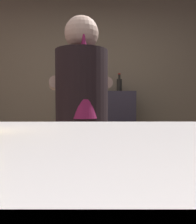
{
  "coord_description": "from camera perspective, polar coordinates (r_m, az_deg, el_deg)",
  "views": [
    {
      "loc": [
        0.06,
        -1.29,
        1.1
      ],
      "look_at": [
        0.06,
        -0.75,
        1.07
      ],
      "focal_mm": 37.08,
      "sensor_mm": 36.0,
      "label": 1
    }
  ],
  "objects": [
    {
      "name": "back_shelf",
      "position": [
        3.25,
        2.2,
        -5.73
      ],
      "size": [
        0.76,
        0.36,
        1.22
      ],
      "primitive_type": "cube",
      "color": "#383241",
      "rests_on": "ground"
    },
    {
      "name": "chefs_knife",
      "position": [
        1.93,
        5.05,
        -3.33
      ],
      "size": [
        0.24,
        0.1,
        0.01
      ],
      "primitive_type": "cube",
      "rotation": [
        0.0,
        0.0,
        -0.29
      ],
      "color": "silver",
      "rests_on": "prep_counter"
    },
    {
      "name": "wall_back",
      "position": [
        3.5,
        -1.52,
        6.98
      ],
      "size": [
        5.2,
        0.1,
        2.7
      ],
      "primitive_type": "cube",
      "color": "gray",
      "rests_on": "ground"
    },
    {
      "name": "bottle_olive_oil",
      "position": [
        3.21,
        5.26,
        6.79
      ],
      "size": [
        0.07,
        0.07,
        0.24
      ],
      "color": "black",
      "rests_on": "back_shelf"
    },
    {
      "name": "bartender",
      "position": [
        1.52,
        -3.96,
        -2.74
      ],
      "size": [
        0.47,
        0.54,
        1.64
      ],
      "rotation": [
        0.0,
        0.0,
        1.76
      ],
      "color": "#2F2430",
      "rests_on": "ground"
    },
    {
      "name": "bottle_vinegar",
      "position": [
        3.3,
        -0.09,
        6.51
      ],
      "size": [
        0.07,
        0.07,
        0.22
      ],
      "color": "#D8CC80",
      "rests_on": "back_shelf"
    },
    {
      "name": "prep_counter",
      "position": [
        2.09,
        7.81,
        -15.43
      ],
      "size": [
        2.1,
        0.6,
        0.89
      ],
      "primitive_type": "cube",
      "color": "#4C4330",
      "rests_on": "ground"
    },
    {
      "name": "mixing_bowl",
      "position": [
        1.89,
        -3.65,
        -2.71
      ],
      "size": [
        0.21,
        0.21,
        0.06
      ],
      "primitive_type": "cylinder",
      "color": "#C25037",
      "rests_on": "prep_counter"
    }
  ]
}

